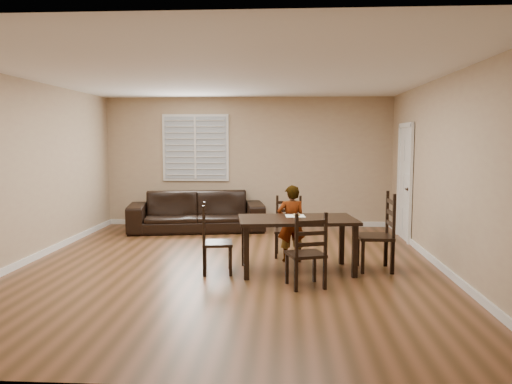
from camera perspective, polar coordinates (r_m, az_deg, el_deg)
ground at (r=7.26m, az=-3.08°, el=-8.52°), size 7.00×7.00×0.00m
room at (r=7.20m, az=-2.72°, el=5.90°), size 6.04×7.04×2.72m
dining_table at (r=6.89m, az=4.72°, el=-3.72°), size 1.69×1.09×0.75m
chair_near at (r=7.92m, az=3.74°, el=-4.14°), size 0.43×0.41×0.94m
chair_far at (r=6.13m, az=6.08°, el=-7.12°), size 0.53×0.51×0.95m
chair_left at (r=6.86m, az=-5.40°, el=-5.67°), size 0.46×0.48×0.96m
chair_right at (r=7.19m, az=14.47°, el=-4.78°), size 0.47×0.50×1.10m
child at (r=7.47m, az=4.05°, el=-3.60°), size 0.46×0.33×1.15m
napkin at (r=7.05m, az=4.51°, el=-2.75°), size 0.29×0.29×0.00m
donut at (r=7.05m, az=4.67°, el=-2.58°), size 0.10×0.10×0.03m
sofa at (r=10.05m, az=-6.79°, el=-2.22°), size 2.80×1.48×0.78m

